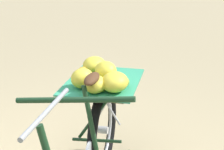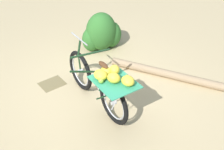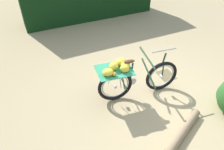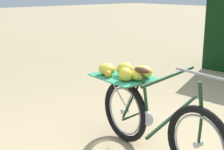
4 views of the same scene
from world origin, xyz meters
name	(u,v)px [view 2 (image 2 of 4)]	position (x,y,z in m)	size (l,w,h in m)	color
ground_plane	(93,92)	(0.00, 0.00, 0.00)	(60.00, 60.00, 0.00)	tan
bicycle	(100,83)	(0.13, 0.40, 0.50)	(0.71, 1.79, 1.03)	black
fallen_log	(165,73)	(-1.36, 0.44, 0.08)	(0.15, 0.15, 2.17)	#937A5B
shrub_cluster	(102,33)	(-1.04, -1.17, 0.37)	(0.87, 0.60, 0.83)	#2D6628
leaf_litter_patch	(52,84)	(0.46, -0.68, 0.00)	(0.44, 0.36, 0.01)	olive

